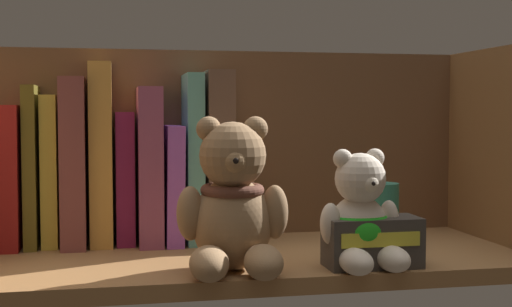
% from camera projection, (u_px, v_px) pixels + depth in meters
% --- Properties ---
extents(shelf_board, '(0.71, 0.28, 0.02)m').
position_uv_depth(shelf_board, '(246.00, 261.00, 0.90)').
color(shelf_board, olive).
rests_on(shelf_board, ground).
extents(shelf_back_panel, '(0.73, 0.01, 0.29)m').
position_uv_depth(shelf_back_panel, '(227.00, 150.00, 1.04)').
color(shelf_back_panel, brown).
rests_on(shelf_back_panel, ground).
extents(shelf_side_panel_right, '(0.02, 0.31, 0.29)m').
position_uv_depth(shelf_side_panel_right, '(502.00, 153.00, 0.96)').
color(shelf_side_panel_right, olive).
rests_on(shelf_side_panel_right, ground).
extents(book_1, '(0.03, 0.12, 0.19)m').
position_uv_depth(book_1, '(12.00, 176.00, 0.95)').
color(book_1, maroon).
rests_on(book_1, shelf_board).
extents(book_2, '(0.02, 0.11, 0.22)m').
position_uv_depth(book_2, '(33.00, 166.00, 0.95)').
color(book_2, brown).
rests_on(book_2, shelf_board).
extents(book_3, '(0.02, 0.09, 0.21)m').
position_uv_depth(book_3, '(51.00, 170.00, 0.96)').
color(book_3, gold).
rests_on(book_3, shelf_board).
extents(book_4, '(0.03, 0.14, 0.23)m').
position_uv_depth(book_4, '(75.00, 161.00, 0.96)').
color(book_4, brown).
rests_on(book_4, shelf_board).
extents(book_5, '(0.03, 0.11, 0.25)m').
position_uv_depth(book_5, '(101.00, 154.00, 0.97)').
color(book_5, gold).
rests_on(book_5, shelf_board).
extents(book_6, '(0.03, 0.10, 0.18)m').
position_uv_depth(book_6, '(125.00, 177.00, 0.98)').
color(book_6, maroon).
rests_on(book_6, shelf_board).
extents(book_7, '(0.03, 0.14, 0.22)m').
position_uv_depth(book_7, '(149.00, 165.00, 0.98)').
color(book_7, '#904569').
rests_on(book_7, shelf_board).
extents(book_8, '(0.03, 0.14, 0.16)m').
position_uv_depth(book_8, '(172.00, 183.00, 0.99)').
color(book_8, '#A356C8').
rests_on(book_8, shelf_board).
extents(book_9, '(0.02, 0.13, 0.24)m').
position_uv_depth(book_9, '(191.00, 158.00, 1.00)').
color(book_9, '#62B1A8').
rests_on(book_9, shelf_board).
extents(book_10, '(0.04, 0.15, 0.24)m').
position_uv_depth(book_10, '(215.00, 156.00, 1.00)').
color(book_10, brown).
rests_on(book_10, shelf_board).
extents(teddy_bear_larger, '(0.13, 0.13, 0.18)m').
position_uv_depth(teddy_bear_larger, '(233.00, 206.00, 0.79)').
color(teddy_bear_larger, '#93704C').
rests_on(teddy_bear_larger, shelf_board).
extents(teddy_bear_smaller, '(0.10, 0.11, 0.14)m').
position_uv_depth(teddy_bear_smaller, '(360.00, 221.00, 0.82)').
color(teddy_bear_smaller, beige).
rests_on(teddy_bear_smaller, shelf_board).
extents(pillar_candle, '(0.05, 0.05, 0.09)m').
position_uv_depth(pillar_candle, '(380.00, 215.00, 0.95)').
color(pillar_candle, '#2D7A66').
rests_on(pillar_candle, shelf_board).
extents(small_product_box, '(0.11, 0.05, 0.06)m').
position_uv_depth(small_product_box, '(372.00, 242.00, 0.82)').
color(small_product_box, '#38332D').
rests_on(small_product_box, shelf_board).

